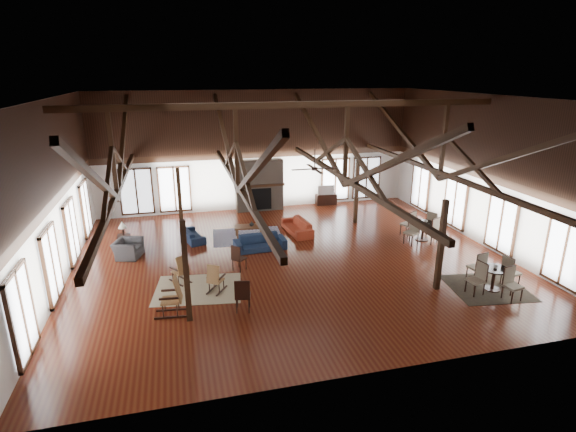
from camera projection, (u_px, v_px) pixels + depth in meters
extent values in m
plane|color=#5C2613|center=(292.00, 259.00, 17.14)|extent=(16.00, 16.00, 0.00)
cube|color=black|center=(293.00, 97.00, 15.29)|extent=(16.00, 14.00, 0.02)
cube|color=silver|center=(257.00, 151.00, 22.67)|extent=(16.00, 0.02, 6.00)
cube|color=silver|center=(375.00, 257.00, 9.76)|extent=(16.00, 0.02, 6.00)
cube|color=silver|center=(51.00, 198.00, 14.34)|extent=(0.02, 14.00, 6.00)
cube|color=silver|center=(484.00, 171.00, 18.09)|extent=(0.02, 14.00, 6.00)
cube|color=black|center=(293.00, 105.00, 15.37)|extent=(15.60, 0.18, 0.22)
cube|color=black|center=(117.00, 192.00, 14.79)|extent=(0.16, 13.70, 0.18)
cube|color=black|center=(112.00, 151.00, 14.38)|extent=(0.14, 0.14, 2.70)
cube|color=black|center=(123.00, 140.00, 17.64)|extent=(0.15, 7.07, 3.12)
cube|color=black|center=(97.00, 180.00, 11.19)|extent=(0.15, 7.07, 3.12)
cube|color=black|center=(238.00, 185.00, 15.73)|extent=(0.16, 13.70, 0.18)
cube|color=black|center=(236.00, 147.00, 15.31)|extent=(0.14, 0.14, 2.70)
cube|color=black|center=(225.00, 136.00, 18.58)|extent=(0.15, 7.07, 3.12)
cube|color=black|center=(255.00, 171.00, 12.13)|extent=(0.15, 7.07, 3.12)
cube|color=black|center=(345.00, 179.00, 16.67)|extent=(0.16, 13.70, 0.18)
cube|color=black|center=(346.00, 142.00, 16.25)|extent=(0.14, 0.14, 2.70)
cube|color=black|center=(317.00, 133.00, 19.52)|extent=(0.15, 7.07, 3.12)
cube|color=black|center=(390.00, 164.00, 13.06)|extent=(0.15, 7.07, 3.12)
cube|color=black|center=(440.00, 173.00, 17.60)|extent=(0.16, 13.70, 0.18)
cube|color=black|center=(444.00, 138.00, 17.19)|extent=(0.14, 0.14, 2.70)
cube|color=black|center=(400.00, 130.00, 20.45)|extent=(0.15, 7.07, 3.12)
cube|color=black|center=(507.00, 158.00, 14.00)|extent=(0.15, 7.07, 3.12)
cube|color=black|center=(186.00, 272.00, 12.51)|extent=(0.16, 0.16, 3.05)
cube|color=black|center=(441.00, 246.00, 14.38)|extent=(0.16, 0.16, 3.05)
cube|color=black|center=(180.00, 203.00, 18.96)|extent=(0.16, 0.16, 3.05)
cube|color=black|center=(357.00, 191.00, 20.83)|extent=(0.16, 0.16, 3.05)
cube|color=#736657|center=(259.00, 185.00, 22.90)|extent=(2.40, 0.62, 2.60)
cube|color=black|center=(261.00, 199.00, 22.80)|extent=(1.10, 0.06, 1.10)
cube|color=black|center=(260.00, 186.00, 22.62)|extent=(2.50, 0.20, 0.12)
cylinder|color=black|center=(315.00, 159.00, 15.09)|extent=(0.04, 0.04, 0.70)
cylinder|color=black|center=(315.00, 169.00, 15.19)|extent=(0.20, 0.20, 0.10)
cube|color=black|center=(327.00, 168.00, 15.30)|extent=(0.70, 0.12, 0.02)
cube|color=black|center=(311.00, 166.00, 15.61)|extent=(0.12, 0.70, 0.02)
cube|color=black|center=(302.00, 170.00, 15.09)|extent=(0.70, 0.12, 0.02)
cube|color=black|center=(319.00, 172.00, 14.78)|extent=(0.12, 0.70, 0.02)
imported|color=#182643|center=(260.00, 242.00, 17.99)|extent=(2.12, 0.94, 0.60)
imported|color=#152039|center=(193.00, 235.00, 19.02)|extent=(1.77, 1.06, 0.49)
imported|color=#A1351F|center=(297.00, 226.00, 19.85)|extent=(2.12, 1.01, 0.60)
cube|color=#5B2F1B|center=(249.00, 227.00, 19.35)|extent=(1.33, 0.77, 0.06)
cube|color=#5B2F1B|center=(238.00, 235.00, 19.11)|extent=(0.06, 0.06, 0.43)
cube|color=#5B2F1B|center=(236.00, 231.00, 19.50)|extent=(0.06, 0.06, 0.43)
cube|color=#5B2F1B|center=(262.00, 233.00, 19.36)|extent=(0.06, 0.06, 0.43)
cube|color=#5B2F1B|center=(260.00, 229.00, 19.75)|extent=(0.06, 0.06, 0.43)
imported|color=#B2B2B2|center=(252.00, 224.00, 19.32)|extent=(0.23, 0.23, 0.20)
imported|color=#333235|center=(128.00, 249.00, 17.27)|extent=(1.27, 1.19, 0.68)
cube|color=black|center=(124.00, 243.00, 17.94)|extent=(0.47, 0.47, 0.63)
cylinder|color=black|center=(123.00, 231.00, 17.79)|extent=(0.08, 0.08, 0.38)
cone|color=beige|center=(122.00, 225.00, 17.71)|extent=(0.34, 0.34, 0.27)
cube|color=#8E5E35|center=(180.00, 271.00, 15.21)|extent=(0.60, 0.59, 0.05)
cube|color=#8E5E35|center=(183.00, 265.00, 14.99)|extent=(0.46, 0.39, 0.63)
cube|color=black|center=(176.00, 283.00, 15.19)|extent=(0.47, 0.67, 0.05)
cube|color=black|center=(185.00, 279.00, 15.45)|extent=(0.47, 0.67, 0.05)
cube|color=#8E5E35|center=(216.00, 280.00, 14.59)|extent=(0.58, 0.57, 0.04)
cube|color=#8E5E35|center=(213.00, 275.00, 14.33)|extent=(0.45, 0.37, 0.62)
cube|color=black|center=(212.00, 289.00, 14.75)|extent=(0.45, 0.66, 0.04)
cube|color=black|center=(222.00, 291.00, 14.65)|extent=(0.45, 0.66, 0.04)
cube|color=#8E5E35|center=(170.00, 300.00, 13.13)|extent=(0.56, 0.58, 0.06)
cube|color=#8E5E35|center=(178.00, 289.00, 13.05)|extent=(0.26, 0.55, 0.76)
cube|color=black|center=(171.00, 317.00, 13.06)|extent=(0.94, 0.16, 0.06)
cube|color=black|center=(172.00, 310.00, 13.48)|extent=(0.94, 0.16, 0.06)
cube|color=black|center=(239.00, 259.00, 16.10)|extent=(0.59, 0.59, 0.05)
cube|color=black|center=(236.00, 253.00, 15.87)|extent=(0.31, 0.33, 0.54)
cylinder|color=black|center=(239.00, 264.00, 16.17)|extent=(0.03, 0.03, 0.44)
cube|color=black|center=(243.00, 296.00, 13.36)|extent=(0.53, 0.53, 0.05)
cube|color=black|center=(242.00, 290.00, 13.08)|extent=(0.45, 0.13, 0.59)
cylinder|color=black|center=(243.00, 303.00, 13.43)|extent=(0.04, 0.04, 0.48)
cylinder|color=black|center=(495.00, 269.00, 14.56)|extent=(0.87, 0.87, 0.04)
cylinder|color=black|center=(493.00, 279.00, 14.67)|extent=(0.10, 0.10, 0.72)
cylinder|color=black|center=(492.00, 289.00, 14.78)|extent=(0.52, 0.52, 0.04)
cylinder|color=black|center=(423.00, 223.00, 18.89)|extent=(0.90, 0.90, 0.04)
cylinder|color=black|center=(423.00, 231.00, 19.01)|extent=(0.10, 0.10, 0.75)
cylinder|color=black|center=(422.00, 239.00, 19.13)|extent=(0.54, 0.54, 0.04)
imported|color=#B2B2B2|center=(496.00, 267.00, 14.54)|extent=(0.13, 0.13, 0.09)
imported|color=#B2B2B2|center=(426.00, 221.00, 18.86)|extent=(0.16, 0.16, 0.10)
cube|color=black|center=(326.00, 199.00, 24.13)|extent=(1.11, 0.42, 0.56)
imported|color=#B2B2B2|center=(326.00, 190.00, 23.96)|extent=(0.89, 0.19, 0.51)
cube|color=tan|center=(198.00, 289.00, 14.81)|extent=(3.07, 2.56, 0.01)
cube|color=#1C1A4B|center=(247.00, 236.00, 19.53)|extent=(3.12, 2.44, 0.01)
cube|color=black|center=(487.00, 288.00, 14.88)|extent=(2.69, 2.50, 0.01)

